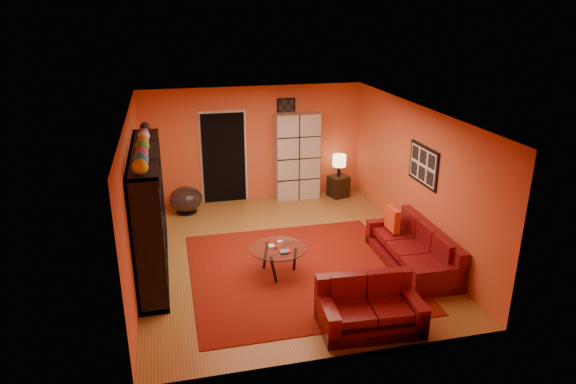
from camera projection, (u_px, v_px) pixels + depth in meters
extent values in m
plane|color=brown|center=(283.00, 254.00, 9.35)|extent=(6.00, 6.00, 0.00)
plane|color=white|center=(283.00, 112.00, 8.46)|extent=(6.00, 6.00, 0.00)
plane|color=#D4572E|center=(254.00, 144.00, 11.64)|extent=(6.00, 0.00, 6.00)
plane|color=#D4572E|center=(339.00, 267.00, 6.16)|extent=(6.00, 0.00, 6.00)
plane|color=#D4572E|center=(134.00, 198.00, 8.36)|extent=(0.00, 6.00, 6.00)
plane|color=#D4572E|center=(415.00, 176.00, 9.44)|extent=(0.00, 6.00, 6.00)
cube|color=#5E120A|center=(298.00, 271.00, 8.73)|extent=(3.60, 3.60, 0.01)
cube|color=black|center=(224.00, 158.00, 11.55)|extent=(0.95, 0.10, 2.04)
cube|color=black|center=(424.00, 165.00, 9.06)|extent=(0.03, 1.00, 0.70)
cube|color=black|center=(286.00, 110.00, 11.53)|extent=(0.42, 0.03, 0.52)
cube|color=black|center=(150.00, 211.00, 8.49)|extent=(0.45, 3.00, 2.10)
imported|color=black|center=(153.00, 213.00, 8.54)|extent=(0.96, 0.13, 0.55)
cube|color=#520B0F|center=(411.00, 257.00, 8.87)|extent=(0.91, 2.15, 0.32)
cube|color=#520B0F|center=(431.00, 241.00, 8.85)|extent=(0.22, 2.13, 0.85)
cube|color=#520B0F|center=(439.00, 277.00, 7.92)|extent=(0.88, 0.20, 0.62)
cube|color=#520B0F|center=(389.00, 227.00, 9.71)|extent=(0.88, 0.20, 0.62)
cube|color=#520B0F|center=(426.00, 257.00, 8.21)|extent=(0.66, 0.58, 0.12)
cube|color=#520B0F|center=(410.00, 241.00, 8.76)|extent=(0.66, 0.58, 0.12)
cube|color=#520B0F|center=(396.00, 227.00, 9.30)|extent=(0.66, 0.58, 0.12)
cube|color=#520B0F|center=(369.00, 318.00, 7.15)|extent=(1.44, 0.92, 0.32)
cube|color=#520B0F|center=(363.00, 289.00, 7.36)|extent=(1.41, 0.26, 0.85)
cube|color=#520B0F|center=(412.00, 304.00, 7.20)|extent=(0.23, 0.85, 0.62)
cube|color=#520B0F|center=(327.00, 313.00, 7.00)|extent=(0.23, 0.85, 0.62)
cube|color=#520B0F|center=(390.00, 298.00, 7.05)|extent=(0.53, 0.65, 0.12)
cube|color=#520B0F|center=(353.00, 302.00, 6.96)|extent=(0.53, 0.65, 0.12)
cube|color=red|center=(393.00, 219.00, 9.25)|extent=(0.12, 0.42, 0.42)
cylinder|color=silver|center=(278.00, 248.00, 8.49)|extent=(0.95, 0.95, 0.02)
cylinder|color=black|center=(295.00, 259.00, 8.65)|extent=(0.05, 0.05, 0.46)
cylinder|color=black|center=(266.00, 255.00, 8.76)|extent=(0.05, 0.05, 0.46)
cylinder|color=black|center=(273.00, 269.00, 8.30)|extent=(0.05, 0.05, 0.46)
cube|color=beige|center=(297.00, 156.00, 11.77)|extent=(1.00, 0.46, 1.99)
cylinder|color=black|center=(187.00, 212.00, 11.20)|extent=(0.44, 0.44, 0.03)
cylinder|color=black|center=(186.00, 208.00, 11.17)|extent=(0.06, 0.06, 0.15)
ellipsoid|color=#3F3838|center=(186.00, 199.00, 11.10)|extent=(0.71, 0.71, 0.53)
cube|color=black|center=(338.00, 186.00, 12.07)|extent=(0.50, 0.50, 0.50)
cylinder|color=black|center=(339.00, 171.00, 11.94)|extent=(0.08, 0.08, 0.25)
cylinder|color=#FDC68B|center=(339.00, 160.00, 11.85)|extent=(0.31, 0.31, 0.27)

